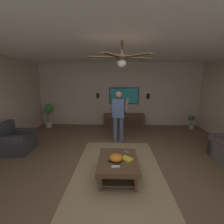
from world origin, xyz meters
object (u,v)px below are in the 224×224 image
(armchair, at_px, (15,142))
(remote_grey, at_px, (127,152))
(coffee_table, at_px, (118,164))
(tv, at_px, (124,96))
(potted_plant_short, at_px, (192,119))
(media_console, at_px, (124,120))
(wall_speaker_right, at_px, (98,96))
(remote_black, at_px, (111,161))
(ceiling_fan, at_px, (122,59))
(potted_plant_tall, at_px, (49,112))
(remote_white, at_px, (116,167))
(person_standing, at_px, (119,114))
(wall_speaker_left, at_px, (148,96))
(vase_round, at_px, (117,112))
(bowl, at_px, (116,158))
(book, at_px, (127,159))

(armchair, xyz_separation_m, remote_grey, (-0.80, -3.06, 0.13))
(coffee_table, height_order, tv, tv)
(coffee_table, bearing_deg, potted_plant_short, -42.43)
(coffee_table, height_order, media_console, media_console)
(media_console, height_order, wall_speaker_right, wall_speaker_right)
(coffee_table, distance_m, tv, 3.84)
(coffee_table, xyz_separation_m, remote_black, (-0.09, 0.13, 0.12))
(wall_speaker_right, xyz_separation_m, ceiling_fan, (-3.67, -0.91, 1.06))
(potted_plant_tall, relative_size, remote_white, 6.67)
(media_console, bearing_deg, person_standing, -8.55)
(wall_speaker_left, bearing_deg, coffee_table, 160.92)
(remote_black, distance_m, vase_round, 3.52)
(tv, height_order, person_standing, same)
(coffee_table, bearing_deg, wall_speaker_left, -19.08)
(vase_round, distance_m, ceiling_fan, 3.77)
(potted_plant_short, xyz_separation_m, remote_grey, (-3.03, 2.83, 0.02))
(potted_plant_short, distance_m, wall_speaker_right, 4.00)
(coffee_table, height_order, wall_speaker_left, wall_speaker_left)
(media_console, relative_size, wall_speaker_left, 7.73)
(coffee_table, height_order, potted_plant_tall, potted_plant_tall)
(potted_plant_tall, distance_m, wall_speaker_left, 4.20)
(coffee_table, xyz_separation_m, remote_white, (-0.29, 0.05, 0.12))
(potted_plant_tall, bearing_deg, wall_speaker_left, -83.78)
(media_console, height_order, bowl, media_console)
(media_console, xyz_separation_m, bowl, (-3.52, 0.30, 0.19))
(media_console, xyz_separation_m, potted_plant_short, (-0.16, -2.75, 0.12))
(potted_plant_short, bearing_deg, coffee_table, 137.57)
(tv, relative_size, remote_white, 8.27)
(bowl, relative_size, ceiling_fan, 0.23)
(potted_plant_short, xyz_separation_m, vase_round, (0.13, 3.05, 0.27))
(remote_grey, distance_m, book, 0.30)
(potted_plant_short, bearing_deg, tv, 81.66)
(person_standing, distance_m, remote_grey, 1.68)
(bowl, xyz_separation_m, vase_round, (3.48, -0.01, 0.20))
(armchair, relative_size, remote_white, 5.74)
(person_standing, relative_size, ceiling_fan, 1.39)
(person_standing, bearing_deg, potted_plant_tall, 75.15)
(armchair, xyz_separation_m, remote_black, (-1.16, -2.73, 0.13))
(bowl, distance_m, wall_speaker_right, 3.95)
(remote_white, bearing_deg, vase_round, 83.21)
(tv, distance_m, potted_plant_short, 2.92)
(media_console, relative_size, ceiling_fan, 1.44)
(coffee_table, xyz_separation_m, ceiling_fan, (0.05, -0.06, 2.05))
(media_console, bearing_deg, bowl, -4.91)
(coffee_table, bearing_deg, armchair, 69.49)
(vase_round, bearing_deg, tv, -46.60)
(person_standing, relative_size, bowl, 6.08)
(person_standing, distance_m, ceiling_fan, 2.30)
(ceiling_fan, bearing_deg, remote_white, 163.10)
(person_standing, xyz_separation_m, remote_grey, (-1.59, -0.17, -0.52))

